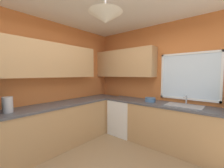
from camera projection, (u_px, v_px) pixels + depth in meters
name	position (u px, v px, depth m)	size (l,w,h in m)	color
room_shell	(95.00, 56.00, 2.78)	(3.66, 3.91, 2.72)	#D17238
counter_run_left	(53.00, 127.00, 2.89)	(0.65, 3.52, 0.91)	tan
counter_run_back	(164.00, 124.00, 3.03)	(2.75, 0.65, 0.91)	tan
dishwasher	(124.00, 117.00, 3.65)	(0.60, 0.60, 0.86)	white
kettle	(8.00, 105.00, 2.27)	(0.15, 0.15, 0.25)	#B7B7BC
sink_assembly	(184.00, 105.00, 2.75)	(0.65, 0.40, 0.19)	#9EA0A5
bowl	(150.00, 100.00, 3.19)	(0.23, 0.23, 0.09)	#4C7099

